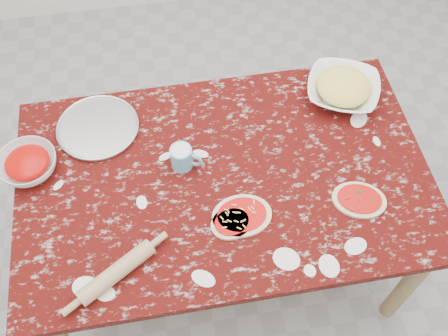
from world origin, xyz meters
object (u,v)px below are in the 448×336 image
sauce_bowl (28,165)px  cheese_bowl (343,90)px  pizza_tray (98,128)px  flour_mug (182,157)px  rolling_pin (116,272)px  worktable (224,186)px

sauce_bowl → cheese_bowl: size_ratio=0.75×
pizza_tray → cheese_bowl: 1.04m
flour_mug → rolling_pin: flour_mug is taller
worktable → cheese_bowl: bearing=29.0°
pizza_tray → cheese_bowl: cheese_bowl is taller
sauce_bowl → cheese_bowl: cheese_bowl is taller
cheese_bowl → worktable: bearing=-151.0°
worktable → pizza_tray: bearing=146.6°
worktable → cheese_bowl: (0.57, 0.32, 0.12)m
worktable → rolling_pin: (-0.43, -0.34, 0.11)m
cheese_bowl → flour_mug: 0.76m
worktable → sauce_bowl: sauce_bowl is taller
worktable → pizza_tray: 0.57m
worktable → pizza_tray: (-0.47, 0.31, 0.09)m
pizza_tray → cheese_bowl: bearing=0.2°
pizza_tray → rolling_pin: bearing=-86.3°
worktable → flour_mug: flour_mug is taller
pizza_tray → sauce_bowl: sauce_bowl is taller
sauce_bowl → pizza_tray: bearing=30.5°
pizza_tray → rolling_pin: (0.04, -0.65, 0.02)m
pizza_tray → rolling_pin: rolling_pin is taller
pizza_tray → flour_mug: size_ratio=2.69×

